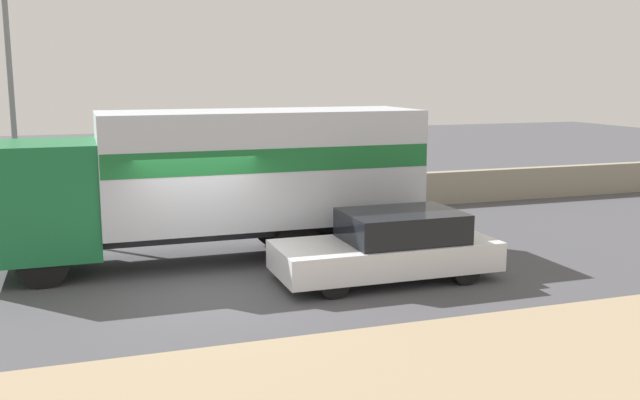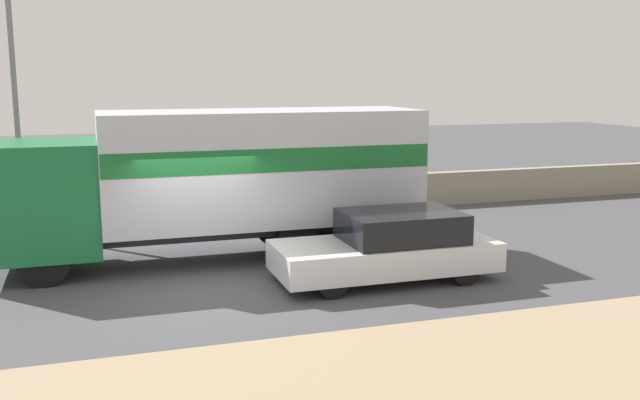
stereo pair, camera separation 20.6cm
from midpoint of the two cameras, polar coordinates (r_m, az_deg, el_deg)
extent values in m
plane|color=#47474C|center=(14.17, -9.32, -7.25)|extent=(80.00, 80.00, 0.00)
cube|color=gray|center=(20.87, -12.59, -0.28)|extent=(60.00, 0.35, 1.06)
cylinder|color=slate|center=(19.84, -23.60, 5.87)|extent=(0.14, 0.14, 6.05)
cube|color=#196B38|center=(15.91, -21.75, 0.09)|extent=(2.28, 2.29, 2.35)
cube|color=#2D2D33|center=(16.50, -5.00, -2.07)|extent=(7.13, 1.33, 0.25)
cube|color=silver|center=(16.27, -5.07, 2.71)|extent=(7.13, 2.41, 2.52)
cube|color=#19662D|center=(16.23, -5.08, 3.64)|extent=(7.10, 2.43, 0.50)
cylinder|color=black|center=(15.19, -21.64, -4.69)|extent=(1.01, 0.28, 1.01)
cylinder|color=black|center=(17.08, -21.35, -3.09)|extent=(1.01, 0.28, 1.01)
cylinder|color=black|center=(16.22, 2.60, -3.07)|extent=(1.01, 0.28, 1.01)
cylinder|color=black|center=(18.00, 0.35, -1.74)|extent=(1.01, 0.28, 1.01)
cylinder|color=black|center=(15.77, -2.24, -3.45)|extent=(1.01, 0.28, 1.01)
cylinder|color=black|center=(17.60, -4.05, -2.04)|extent=(1.01, 0.28, 1.01)
cube|color=silver|center=(14.70, 4.82, -4.42)|extent=(4.54, 1.89, 0.59)
cube|color=black|center=(14.71, 6.15, -2.06)|extent=(2.36, 1.74, 0.60)
cylinder|color=black|center=(13.51, 0.69, -6.65)|extent=(0.60, 0.20, 0.60)
cylinder|color=black|center=(15.02, -1.41, -4.93)|extent=(0.60, 0.20, 0.60)
cylinder|color=black|center=(14.66, 11.18, -5.51)|extent=(0.60, 0.20, 0.60)
cylinder|color=black|center=(16.06, 8.25, -4.05)|extent=(0.60, 0.20, 0.60)
camera|label=1|loc=(0.10, -90.38, -0.07)|focal=40.00mm
camera|label=2|loc=(0.10, 89.62, 0.07)|focal=40.00mm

